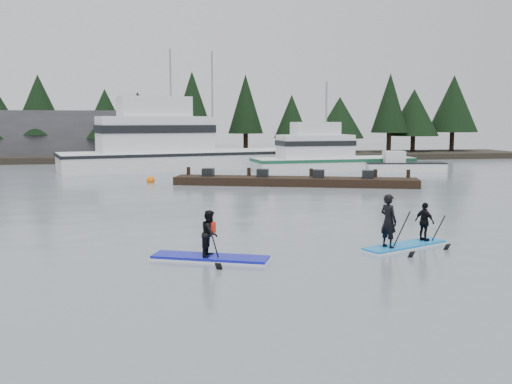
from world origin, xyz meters
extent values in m
plane|color=slate|center=(0.00, 0.00, 0.00)|extent=(160.00, 160.00, 0.00)
cube|color=#2D281E|center=(0.00, 42.00, 0.30)|extent=(70.00, 8.00, 0.60)
cube|color=#4C4C51|center=(-14.00, 44.00, 2.50)|extent=(18.00, 6.00, 5.00)
cube|color=white|center=(-1.86, 31.17, 0.13)|extent=(20.73, 10.19, 2.66)
cube|color=white|center=(-4.19, 30.59, 2.91)|extent=(9.69, 6.04, 2.89)
cylinder|color=gray|center=(-2.83, 30.93, 5.64)|extent=(0.14, 0.14, 8.35)
cube|color=white|center=(10.08, 27.68, 0.09)|extent=(13.25, 4.82, 1.85)
cube|color=white|center=(8.53, 27.55, 1.95)|extent=(6.05, 3.17, 1.85)
cylinder|color=gray|center=(9.43, 27.63, 4.06)|extent=(0.14, 0.14, 6.08)
cube|color=white|center=(15.39, 25.58, 0.36)|extent=(6.34, 2.69, 0.72)
cube|color=black|center=(4.40, 17.48, 0.25)|extent=(14.97, 6.51, 0.50)
sphere|color=orange|center=(-4.47, 20.70, 0.00)|extent=(0.54, 0.54, 0.54)
sphere|color=orange|center=(12.92, 27.67, 0.00)|extent=(0.58, 0.58, 0.58)
cube|color=#1216AB|center=(-2.51, -0.77, 0.06)|extent=(3.46, 2.03, 0.13)
imported|color=black|center=(-2.51, -0.77, 0.80)|extent=(0.71, 0.79, 1.34)
cube|color=red|center=(-2.51, -0.77, 0.96)|extent=(0.35, 0.30, 0.32)
cylinder|color=black|center=(-2.36, -1.07, 0.34)|extent=(0.48, 0.80, 1.52)
cube|color=#167FD2|center=(3.77, -0.18, 0.06)|extent=(3.16, 1.96, 0.11)
imported|color=black|center=(3.04, -0.51, 0.94)|extent=(0.61, 0.72, 1.67)
cylinder|color=black|center=(3.36, -0.61, 0.50)|extent=(0.30, 0.94, 1.63)
imported|color=black|center=(4.59, 0.19, 0.74)|extent=(0.59, 0.80, 1.27)
cylinder|color=black|center=(4.91, 0.09, 0.28)|extent=(0.28, 0.86, 1.50)
camera|label=1|loc=(-3.93, -16.94, 4.03)|focal=40.00mm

